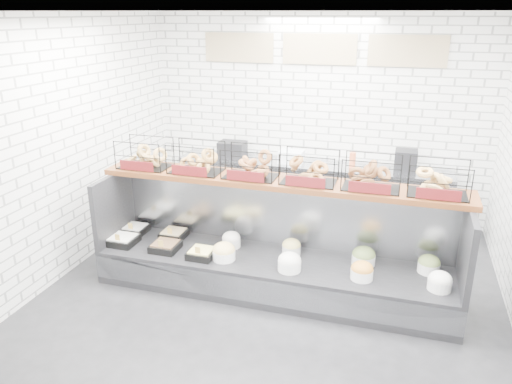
% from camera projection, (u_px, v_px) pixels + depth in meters
% --- Properties ---
extents(ground, '(5.50, 5.50, 0.00)m').
position_uv_depth(ground, '(266.00, 303.00, 5.44)').
color(ground, black).
rests_on(ground, ground).
extents(room_shell, '(5.02, 5.51, 3.01)m').
position_uv_depth(room_shell, '(282.00, 106.00, 5.29)').
color(room_shell, white).
rests_on(room_shell, ground).
extents(display_case, '(4.00, 0.90, 1.20)m').
position_uv_depth(display_case, '(274.00, 262.00, 5.64)').
color(display_case, black).
rests_on(display_case, ground).
extents(bagel_shelf, '(4.10, 0.50, 0.40)m').
position_uv_depth(bagel_shelf, '(280.00, 168.00, 5.44)').
color(bagel_shelf, '#4A230F').
rests_on(bagel_shelf, display_case).
extents(prep_counter, '(4.00, 0.60, 1.20)m').
position_uv_depth(prep_counter, '(310.00, 191.00, 7.47)').
color(prep_counter, '#93969B').
rests_on(prep_counter, ground).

